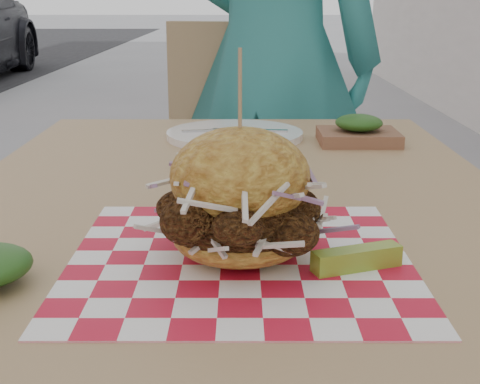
{
  "coord_description": "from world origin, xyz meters",
  "views": [
    {
      "loc": [
        0.15,
        -0.62,
        1.02
      ],
      "look_at": [
        0.15,
        0.04,
        0.82
      ],
      "focal_mm": 50.0,
      "sensor_mm": 36.0,
      "label": 1
    }
  ],
  "objects": [
    {
      "name": "paper_liner",
      "position": [
        0.15,
        0.04,
        0.75
      ],
      "size": [
        0.36,
        0.36,
        0.0
      ],
      "primitive_type": "cube",
      "color": "red",
      "rests_on": "patio_table"
    },
    {
      "name": "place_setting",
      "position": [
        0.14,
        0.68,
        0.76
      ],
      "size": [
        0.27,
        0.27,
        0.02
      ],
      "color": "white",
      "rests_on": "patio_table"
    },
    {
      "name": "kraft_tray",
      "position": [
        0.38,
        0.63,
        0.77
      ],
      "size": [
        0.15,
        0.12,
        0.06
      ],
      "color": "brown",
      "rests_on": "patio_table"
    },
    {
      "name": "diner",
      "position": [
        0.24,
        1.29,
        0.85
      ],
      "size": [
        0.72,
        0.58,
        1.71
      ],
      "primitive_type": "imported",
      "rotation": [
        0.0,
        0.0,
        2.83
      ],
      "color": "teal",
      "rests_on": "ground"
    },
    {
      "name": "pickle_spear",
      "position": [
        0.27,
        0.01,
        0.76
      ],
      "size": [
        0.1,
        0.05,
        0.02
      ],
      "primitive_type": "cube",
      "rotation": [
        0.0,
        0.0,
        0.35
      ],
      "color": "olive",
      "rests_on": "paper_liner"
    },
    {
      "name": "sandwich",
      "position": [
        0.15,
        0.04,
        0.81
      ],
      "size": [
        0.19,
        0.19,
        0.22
      ],
      "color": "gold",
      "rests_on": "paper_liner"
    },
    {
      "name": "patio_table",
      "position": [
        0.14,
        0.29,
        0.67
      ],
      "size": [
        0.8,
        1.2,
        0.75
      ],
      "color": "tan",
      "rests_on": "ground"
    },
    {
      "name": "patio_chair",
      "position": [
        0.16,
        1.3,
        0.55
      ],
      "size": [
        0.5,
        0.51,
        0.95
      ],
      "rotation": [
        0.0,
        0.0,
        -0.21
      ],
      "color": "tan",
      "rests_on": "ground"
    }
  ]
}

